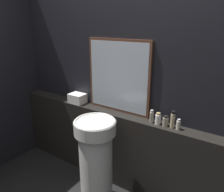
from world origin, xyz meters
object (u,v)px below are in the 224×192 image
object	(u,v)px
towel_stack	(77,98)
body_wash_bottle	(173,120)
shampoo_bottle	(152,117)
pedestal_sink	(96,159)
conditioner_bottle	(158,119)
mirror	(118,77)
lotion_bottle	(165,121)
hand_soap_bottle	(178,125)

from	to	relation	value
towel_stack	body_wash_bottle	distance (m)	1.19
shampoo_bottle	body_wash_bottle	size ratio (longest dim) A/B	0.77
pedestal_sink	towel_stack	size ratio (longest dim) A/B	4.88
shampoo_bottle	conditioner_bottle	bearing A→B (deg)	0.00
body_wash_bottle	shampoo_bottle	bearing A→B (deg)	180.00
towel_stack	conditioner_bottle	size ratio (longest dim) A/B	1.65
mirror	conditioner_bottle	size ratio (longest dim) A/B	6.71
lotion_bottle	body_wash_bottle	bearing A→B (deg)	-0.00
mirror	lotion_bottle	size ratio (longest dim) A/B	7.59
body_wash_bottle	conditioner_bottle	bearing A→B (deg)	180.00
pedestal_sink	lotion_bottle	size ratio (longest dim) A/B	9.14
mirror	towel_stack	bearing A→B (deg)	-173.35
towel_stack	lotion_bottle	distance (m)	1.12
conditioner_bottle	lotion_bottle	bearing A→B (deg)	0.00
towel_stack	pedestal_sink	bearing A→B (deg)	-33.46
pedestal_sink	mirror	xyz separation A→B (m)	(-0.02, 0.44, 0.77)
mirror	conditioner_bottle	bearing A→B (deg)	-7.26
mirror	shampoo_bottle	xyz separation A→B (m)	(0.43, -0.06, -0.33)
lotion_bottle	shampoo_bottle	bearing A→B (deg)	-180.00
mirror	hand_soap_bottle	distance (m)	0.78
mirror	shampoo_bottle	bearing A→B (deg)	-8.37
mirror	conditioner_bottle	world-z (taller)	mirror
shampoo_bottle	towel_stack	bearing A→B (deg)	180.00
towel_stack	shampoo_bottle	distance (m)	0.98
pedestal_sink	lotion_bottle	world-z (taller)	lotion_bottle
mirror	body_wash_bottle	distance (m)	0.72
towel_stack	shampoo_bottle	world-z (taller)	shampoo_bottle
lotion_bottle	towel_stack	bearing A→B (deg)	-180.00
body_wash_bottle	hand_soap_bottle	size ratio (longest dim) A/B	1.65
towel_stack	lotion_bottle	xyz separation A→B (m)	(1.12, 0.00, -0.01)
towel_stack	conditioner_bottle	bearing A→B (deg)	0.00
shampoo_bottle	lotion_bottle	xyz separation A→B (m)	(0.14, 0.00, -0.01)
lotion_bottle	body_wash_bottle	xyz separation A→B (m)	(0.07, -0.00, 0.03)
mirror	hand_soap_bottle	xyz separation A→B (m)	(0.70, -0.06, -0.34)
towel_stack	shampoo_bottle	bearing A→B (deg)	0.00
shampoo_bottle	conditioner_bottle	size ratio (longest dim) A/B	1.12
hand_soap_bottle	pedestal_sink	bearing A→B (deg)	-151.14
shampoo_bottle	mirror	bearing A→B (deg)	171.63
lotion_bottle	body_wash_bottle	distance (m)	0.07
shampoo_bottle	lotion_bottle	world-z (taller)	shampoo_bottle
pedestal_sink	mirror	distance (m)	0.88
conditioner_bottle	pedestal_sink	bearing A→B (deg)	-142.06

